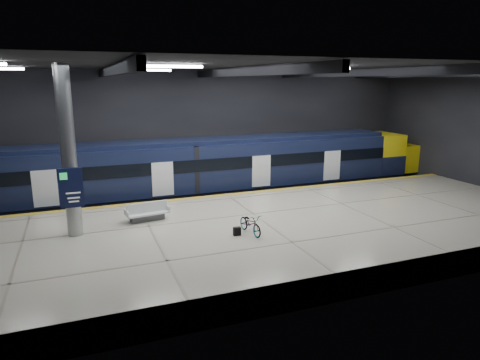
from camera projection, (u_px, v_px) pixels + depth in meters
ground at (246, 229)px, 21.70m from camera, size 30.00×30.00×0.00m
room_shell at (246, 115)px, 20.41m from camera, size 30.10×16.10×8.05m
platform at (266, 235)px, 19.30m from camera, size 30.00×11.00×1.10m
safety_strip at (227, 195)px, 23.95m from camera, size 30.00×0.40×0.01m
rails at (213, 200)px, 26.68m from camera, size 30.00×1.52×0.16m
train at (235, 167)px, 26.74m from camera, size 29.40×2.84×3.79m
bench at (147, 214)px, 19.48m from camera, size 2.02×1.05×0.85m
bicycle at (250, 223)px, 17.77m from camera, size 0.79×1.73×0.87m
pannier_bag at (237, 231)px, 17.62m from camera, size 0.30×0.18×0.35m
info_column at (69, 155)px, 16.96m from camera, size 0.90×0.78×6.90m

